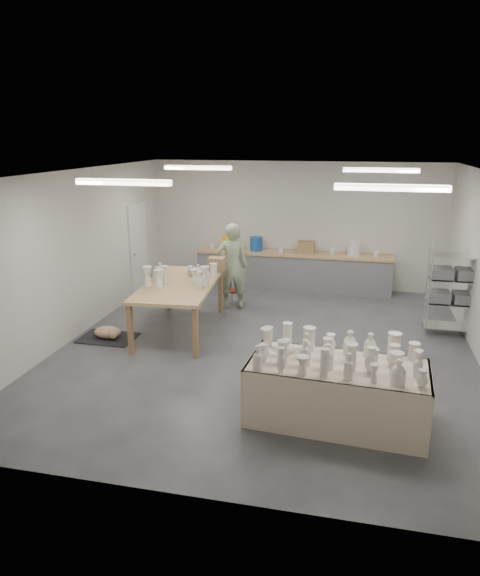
% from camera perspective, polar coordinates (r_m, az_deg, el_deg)
% --- Properties ---
extents(room, '(8.00, 8.02, 3.00)m').
position_cam_1_polar(room, '(8.57, 2.51, 6.43)').
color(room, '#424449').
rests_on(room, ground).
extents(back_counter, '(4.60, 0.60, 1.24)m').
position_cam_1_polar(back_counter, '(12.37, 5.85, 2.07)').
color(back_counter, tan).
rests_on(back_counter, ground).
extents(wire_shelf, '(0.88, 0.48, 1.80)m').
position_cam_1_polar(wire_shelf, '(10.14, 22.54, 0.15)').
color(wire_shelf, silver).
rests_on(wire_shelf, ground).
extents(drying_table, '(2.32, 1.22, 1.15)m').
position_cam_1_polar(drying_table, '(6.80, 10.66, -11.00)').
color(drying_table, olive).
rests_on(drying_table, ground).
extents(work_table, '(1.46, 2.61, 1.31)m').
position_cam_1_polar(work_table, '(9.64, -6.38, 0.66)').
color(work_table, tan).
rests_on(work_table, ground).
extents(rug, '(1.00, 0.70, 0.02)m').
position_cam_1_polar(rug, '(9.74, -14.46, -5.38)').
color(rug, black).
rests_on(rug, ground).
extents(cat, '(0.52, 0.39, 0.21)m').
position_cam_1_polar(cat, '(9.67, -14.43, -4.78)').
color(cat, white).
rests_on(cat, rug).
extents(potter, '(0.77, 0.62, 1.84)m').
position_cam_1_polar(potter, '(10.83, -0.87, 2.44)').
color(potter, '#99AC85').
rests_on(potter, ground).
extents(red_stool, '(0.39, 0.39, 0.32)m').
position_cam_1_polar(red_stool, '(11.25, -0.54, -0.38)').
color(red_stool, '#B12119').
rests_on(red_stool, ground).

